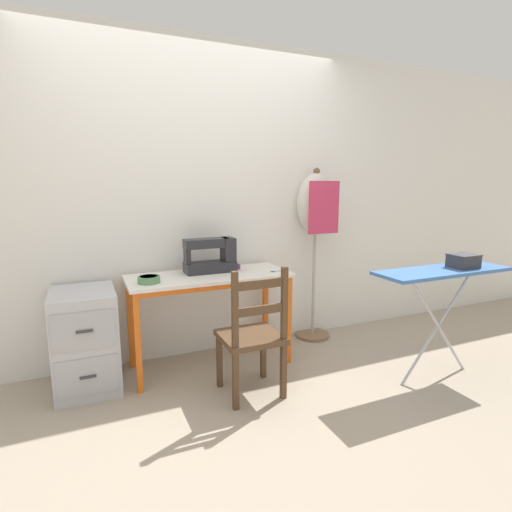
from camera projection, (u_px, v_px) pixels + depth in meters
ground_plane at (221, 378)px, 2.95m from camera, size 14.00×14.00×0.00m
wall_back at (196, 202)px, 3.24m from camera, size 10.00×0.05×2.55m
sewing_table at (210, 286)px, 3.06m from camera, size 1.23×0.51×0.74m
sewing_machine at (212, 256)px, 3.12m from camera, size 0.41×0.17×0.29m
fabric_bowl at (149, 279)px, 2.79m from camera, size 0.15×0.15×0.05m
scissors at (275, 271)px, 3.15m from camera, size 0.12×0.04×0.01m
thread_spool_near_machine at (239, 267)px, 3.23m from camera, size 0.04×0.04×0.04m
wooden_chair at (252, 336)px, 2.66m from camera, size 0.40×0.38×0.90m
filing_cabinet at (86, 340)px, 2.77m from camera, size 0.42×0.53×0.70m
dress_form at (316, 213)px, 3.56m from camera, size 0.36×0.32×1.56m
ironing_board at (442, 276)px, 2.84m from camera, size 1.04×0.32×0.83m
storage_box at (463, 261)px, 2.88m from camera, size 0.19×0.16×0.10m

